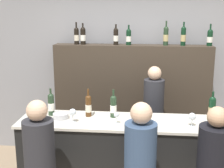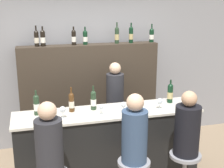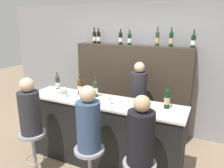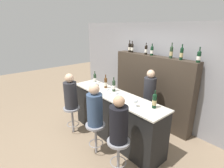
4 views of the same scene
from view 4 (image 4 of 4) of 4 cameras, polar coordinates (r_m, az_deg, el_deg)
The scene contains 27 objects.
ground_plane at distance 4.19m, azimuth -2.09°, elevation -18.31°, with size 16.00×16.00×0.00m, color #8C755B.
wall_back at distance 4.81m, azimuth 14.58°, elevation 3.36°, with size 6.40×0.05×2.60m.
bar_counter at distance 4.04m, azimuth 1.01°, elevation -10.58°, with size 2.50×0.60×1.08m.
back_bar_cabinet at distance 4.76m, azimuth 12.61°, elevation -1.74°, with size 2.34×0.28×1.80m.
wine_bottle_counter_0 at distance 4.52m, azimuth -5.60°, elevation 1.84°, with size 0.08×0.08×0.33m.
wine_bottle_counter_1 at distance 4.17m, azimuth -2.07°, elevation 0.45°, with size 0.07×0.07×0.33m.
wine_bottle_counter_2 at distance 3.96m, azimuth 0.58°, elevation -0.53°, with size 0.08×0.08×0.33m.
wine_bottle_counter_3 at distance 3.25m, azimuth 13.71°, elevation -5.32°, with size 0.08×0.08×0.34m.
wine_bottle_backbar_0 at distance 5.05m, azimuth 5.76°, elevation 11.80°, with size 0.07×0.07×0.33m.
wine_bottle_backbar_1 at distance 4.98m, azimuth 6.59°, elevation 11.69°, with size 0.08×0.08×0.31m.
wine_bottle_backbar_2 at distance 4.66m, azimuth 11.05°, elevation 10.97°, with size 0.07×0.07×0.30m.
wine_bottle_backbar_3 at distance 4.55m, azimuth 12.90°, elevation 10.58°, with size 0.08×0.08×0.29m.
wine_bottle_backbar_4 at distance 4.25m, azimuth 18.79°, elevation 9.83°, with size 0.07×0.07×0.35m.
wine_bottle_backbar_5 at distance 4.13m, azimuth 21.76°, elevation 9.27°, with size 0.07×0.07×0.34m.
wine_bottle_backbar_6 at distance 3.97m, azimuth 26.49°, elevation 8.05°, with size 0.08×0.08×0.31m.
wine_glass_0 at distance 4.17m, azimuth -5.62°, elevation 0.06°, with size 0.08×0.08×0.16m.
wine_glass_1 at distance 3.80m, azimuth -1.36°, elevation -2.00°, with size 0.07×0.07×0.13m.
wine_glass_2 at distance 3.58m, azimuth 1.65°, elevation -3.12°, with size 0.07×0.07×0.15m.
wine_glass_3 at distance 3.25m, azimuth 7.78°, elevation -5.62°, with size 0.08×0.08×0.15m.
metal_bowl at distance 4.38m, azimuth -5.68°, elevation -0.15°, with size 0.18×0.18×0.06m.
bar_stool_left at distance 4.34m, azimuth -12.91°, elevation -9.14°, with size 0.39×0.39×0.67m.
guest_seated_left at distance 4.14m, azimuth -13.40°, elevation -2.90°, with size 0.30×0.30×0.83m.
bar_stool_middle at distance 3.61m, azimuth -5.39°, elevation -14.84°, with size 0.39×0.39×0.67m.
guest_seated_middle at distance 3.36m, azimuth -5.65°, elevation -7.55°, with size 0.30×0.30×0.84m.
bar_stool_right at distance 3.18m, azimuth 2.09°, elevation -20.01°, with size 0.39×0.39×0.67m.
guest_seated_right at distance 2.90m, azimuth 2.21°, elevation -12.33°, with size 0.31×0.31×0.82m.
bartender at distance 4.29m, azimuth 11.88°, elevation -6.34°, with size 0.28×0.28×1.57m.
Camera 4 is at (2.65, -2.06, 2.51)m, focal length 28.00 mm.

